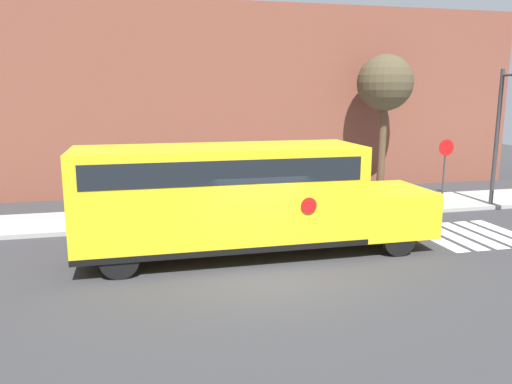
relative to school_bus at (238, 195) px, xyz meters
name	(u,v)px	position (x,y,z in m)	size (l,w,h in m)	color
ground_plane	(266,274)	(0.38, -1.71, -1.81)	(60.00, 60.00, 0.00)	#333335
sidewalk_strip	(224,214)	(0.38, 4.79, -1.74)	(44.00, 3.00, 0.15)	#9E9E99
building_backdrop	(200,99)	(0.38, 11.29, 2.56)	(32.00, 4.00, 8.74)	brown
crosswalk_stripes	(470,235)	(7.99, 0.29, -1.81)	(3.30, 3.20, 0.01)	white
school_bus	(238,195)	(0.00, 0.00, 0.00)	(10.34, 2.57, 3.21)	yellow
stop_sign	(445,164)	(9.29, 3.90, 0.05)	(0.66, 0.10, 2.85)	#38383A
tree_near_sidewalk	(385,85)	(8.38, 7.54, 3.22)	(2.56, 2.56, 6.40)	brown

